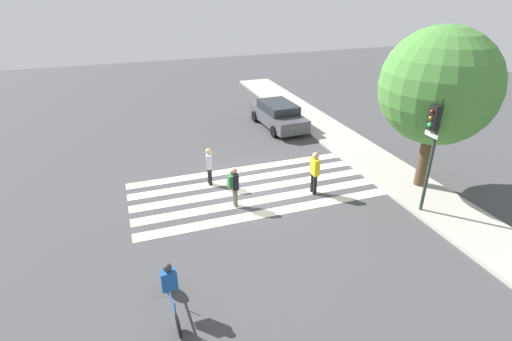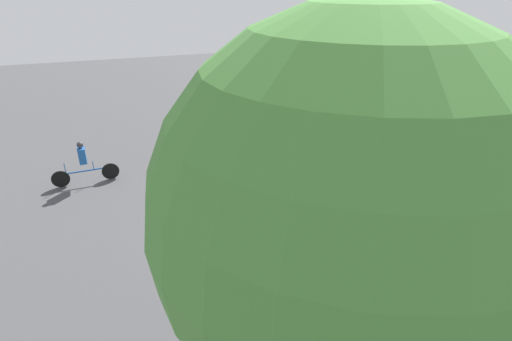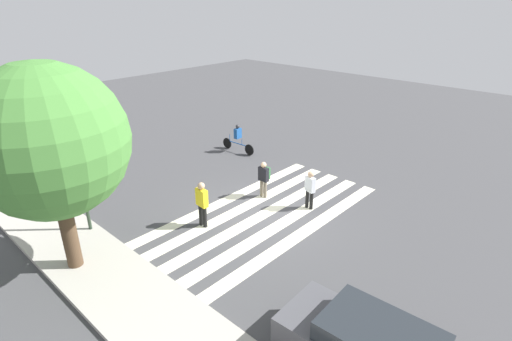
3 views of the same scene
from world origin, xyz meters
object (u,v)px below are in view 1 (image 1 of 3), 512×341
(pedestrian_adult_yellow_jacket, at_px, (209,164))
(pedestrian_child_with_backpack, at_px, (315,170))
(street_tree, at_px, (439,87))
(car_parked_dark_suv, at_px, (278,115))
(cyclist_far_lane, at_px, (170,286))
(pedestrian_adult_tall_backpack, at_px, (234,184))
(traffic_light, at_px, (433,137))

(pedestrian_adult_yellow_jacket, bearing_deg, pedestrian_child_with_backpack, 76.79)
(street_tree, bearing_deg, car_parked_dark_suv, -162.67)
(pedestrian_child_with_backpack, bearing_deg, cyclist_far_lane, 129.52)
(pedestrian_adult_tall_backpack, distance_m, car_parked_dark_suv, 9.25)
(traffic_light, bearing_deg, car_parked_dark_suv, -172.87)
(traffic_light, distance_m, car_parked_dark_suv, 10.91)
(street_tree, bearing_deg, traffic_light, -40.91)
(cyclist_far_lane, bearing_deg, pedestrian_adult_yellow_jacket, 156.19)
(pedestrian_adult_yellow_jacket, relative_size, car_parked_dark_suv, 0.35)
(car_parked_dark_suv, bearing_deg, pedestrian_adult_tall_backpack, -35.05)
(pedestrian_adult_tall_backpack, bearing_deg, pedestrian_child_with_backpack, 88.17)
(street_tree, height_order, cyclist_far_lane, street_tree)
(street_tree, height_order, pedestrian_adult_yellow_jacket, street_tree)
(pedestrian_adult_yellow_jacket, bearing_deg, street_tree, 85.10)
(street_tree, relative_size, pedestrian_child_with_backpack, 3.61)
(pedestrian_child_with_backpack, bearing_deg, car_parked_dark_suv, -7.69)
(traffic_light, distance_m, pedestrian_child_with_backpack, 4.50)
(pedestrian_child_with_backpack, height_order, pedestrian_adult_yellow_jacket, pedestrian_child_with_backpack)
(pedestrian_adult_tall_backpack, bearing_deg, street_tree, 81.58)
(pedestrian_adult_tall_backpack, bearing_deg, cyclist_far_lane, -33.70)
(traffic_light, height_order, pedestrian_adult_tall_backpack, traffic_light)
(traffic_light, height_order, street_tree, street_tree)
(street_tree, relative_size, car_parked_dark_suv, 1.38)
(traffic_light, bearing_deg, pedestrian_adult_tall_backpack, -113.91)
(street_tree, xyz_separation_m, pedestrian_adult_tall_backpack, (-1.11, -7.76, -3.31))
(street_tree, distance_m, pedestrian_adult_yellow_jacket, 9.42)
(cyclist_far_lane, bearing_deg, pedestrian_child_with_backpack, 122.97)
(traffic_light, distance_m, pedestrian_adult_tall_backpack, 7.21)
(traffic_light, xyz_separation_m, cyclist_far_lane, (1.88, -9.39, -2.20))
(car_parked_dark_suv, bearing_deg, street_tree, 14.88)
(pedestrian_child_with_backpack, relative_size, pedestrian_adult_yellow_jacket, 1.09)
(street_tree, xyz_separation_m, pedestrian_adult_yellow_jacket, (-3.16, -8.22, -3.33))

